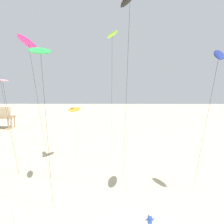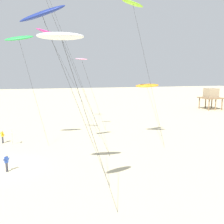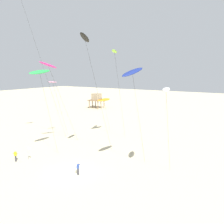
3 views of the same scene
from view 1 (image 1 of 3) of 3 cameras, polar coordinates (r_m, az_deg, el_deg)
The scene contains 9 objects.
kite_lime at distance 30.78m, azimuth 0.03°, elevation 16.67°, with size 1.77×6.00×16.75m.
kite_magenta at distance 23.01m, azimuth -18.13°, elevation 14.12°, with size 1.47×8.25×14.72m.
kite_navy at distance 22.20m, azimuth 22.82°, elevation 11.60°, with size 1.91×6.42×13.75m.
kite_green at distance 19.09m, azimuth -15.70°, elevation 12.91°, with size 1.49×4.55×13.55m.
kite_orange at distance 34.96m, azimuth -8.37°, elevation 0.56°, with size 2.03×4.16×7.72m.
kite_pink at distance 28.98m, azimuth -23.23°, elevation 6.12°, with size 0.97×4.65×11.28m.
kite_flyer_middle at distance 19.66m, azimuth 8.47°, elevation -23.53°, with size 0.66×0.68×1.67m.
stilt_house at distance 67.75m, azimuth -23.19°, elevation -0.35°, with size 4.83×4.69×5.29m.
marker_flag at distance 20.15m, azimuth -20.77°, elevation -21.17°, with size 0.57×0.05×2.10m.
Camera 1 is at (-1.15, -17.00, 10.54)m, focal length 40.85 mm.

